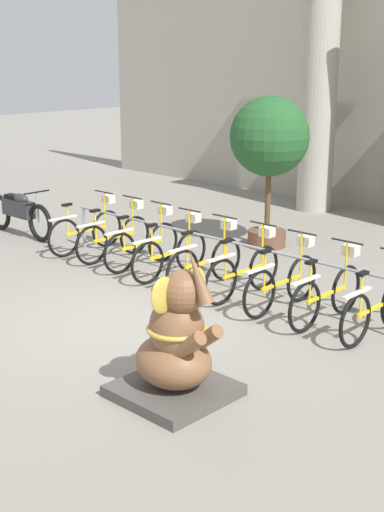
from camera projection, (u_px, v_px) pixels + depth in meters
ground_plane at (127, 322)px, 9.44m from camera, size 60.00×60.00×0.00m
column_left at (319, 92)px, 15.50m from camera, size 0.98×0.98×5.16m
bike_rack at (211, 244)px, 10.79m from camera, size 6.38×0.05×0.77m
bicycle_0 at (87, 229)px, 12.70m from camera, size 0.48×1.64×1.04m
bicycle_1 at (115, 236)px, 12.25m from camera, size 0.48×1.64×1.04m
bicycle_2 at (143, 243)px, 11.77m from camera, size 0.48×1.64×1.04m
bicycle_3 at (171, 252)px, 11.24m from camera, size 0.48×1.64×1.04m
bicycle_4 at (206, 260)px, 10.78m from camera, size 0.48×1.64×1.04m
bicycle_5 at (244, 270)px, 10.32m from camera, size 0.48×1.64×1.04m
bicycle_6 at (283, 281)px, 9.82m from camera, size 0.48×1.64×1.04m
bicycle_7 at (328, 292)px, 9.34m from camera, size 0.48×1.64×1.04m
bicycle_8 at (378, 305)px, 8.87m from camera, size 0.48×1.64×1.04m
elephant_statue at (176, 347)px, 7.23m from camera, size 1.09×1.09×1.65m
motorcycle at (19, 212)px, 13.80m from camera, size 2.13×0.55×0.96m
potted_tree at (269, 142)px, 12.62m from camera, size 1.42×1.42×2.73m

